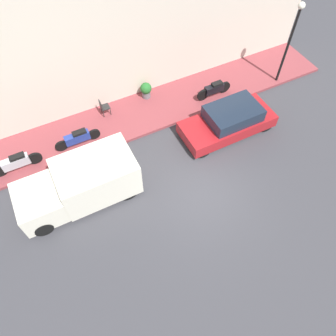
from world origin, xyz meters
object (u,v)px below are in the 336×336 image
cafe_chair (103,107)px  motorcycle_blue (78,138)px  parked_car (229,121)px  delivery_van (80,184)px  scooter_silver (16,163)px  streetlamp (292,34)px  motorcycle_black (214,89)px  potted_plant (146,90)px

cafe_chair → motorcycle_blue: bearing=126.6°
parked_car → cafe_chair: parked_car is taller
delivery_van → scooter_silver: delivery_van is taller
delivery_van → cafe_chair: 4.47m
cafe_chair → streetlamp: bearing=-101.0°
motorcycle_black → streetlamp: streetlamp is taller
scooter_silver → delivery_van: bearing=-140.4°
delivery_van → potted_plant: 6.08m
motorcycle_black → potted_plant: bearing=64.4°
streetlamp → motorcycle_black: bearing=82.7°
motorcycle_blue → cafe_chair: 2.06m
delivery_van → motorcycle_black: 8.00m
parked_car → potted_plant: parked_car is taller
motorcycle_blue → scooter_silver: scooter_silver is taller
motorcycle_blue → cafe_chair: (1.23, -1.65, 0.06)m
delivery_van → motorcycle_black: size_ratio=2.45×
motorcycle_blue → motorcycle_black: motorcycle_black is taller
scooter_silver → potted_plant: bearing=-76.4°
motorcycle_black → delivery_van: bearing=108.7°
streetlamp → potted_plant: bearing=73.9°
parked_car → streetlamp: (1.69, -4.10, 2.14)m
potted_plant → scooter_silver: bearing=103.6°
delivery_van → cafe_chair: delivery_van is taller
motorcycle_black → cafe_chair: cafe_chair is taller
scooter_silver → cafe_chair: size_ratio=2.53×
motorcycle_blue → scooter_silver: bearing=93.7°
parked_car → motorcycle_black: parked_car is taller
cafe_chair → motorcycle_black: bearing=-103.4°
potted_plant → cafe_chair: 2.26m
cafe_chair → scooter_silver: bearing=108.0°
potted_plant → streetlamp: bearing=-106.1°
motorcycle_black → scooter_silver: 9.56m
delivery_van → cafe_chair: (3.81, -2.31, -0.31)m
potted_plant → parked_car: bearing=-145.7°
parked_car → cafe_chair: bearing=54.1°
motorcycle_blue → streetlamp: size_ratio=0.49×
parked_car → delivery_van: size_ratio=0.94×
motorcycle_blue → scooter_silver: 2.66m
motorcycle_black → scooter_silver: bearing=90.9°
streetlamp → motorcycle_blue: bearing=87.4°
parked_car → cafe_chair: 5.80m
motorcycle_blue → potted_plant: size_ratio=2.47×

